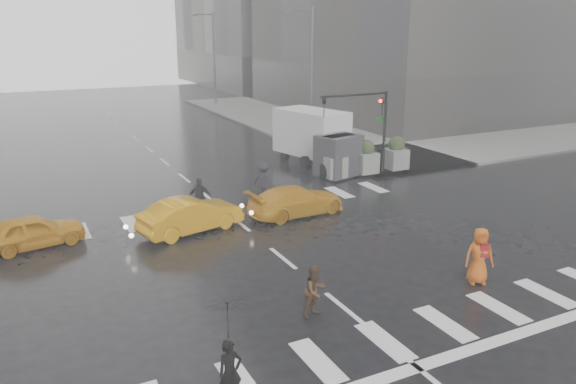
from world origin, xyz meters
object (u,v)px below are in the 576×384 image
pedestrian_brown (315,291)px  taxi_mid (191,215)px  traffic_signal_pole (370,117)px  box_truck (318,138)px  pedestrian_orange (479,256)px  taxi_front (33,231)px

pedestrian_brown → taxi_mid: 8.08m
traffic_signal_pole → box_truck: bearing=118.5°
pedestrian_brown → pedestrian_orange: bearing=-22.0°
box_truck → traffic_signal_pole: bearing=-75.6°
pedestrian_orange → taxi_front: pedestrian_orange is taller
pedestrian_orange → taxi_front: 15.62m
traffic_signal_pole → taxi_front: traffic_signal_pole is taller
taxi_front → pedestrian_brown: bearing=-153.0°
pedestrian_brown → pedestrian_orange: (5.62, -0.48, 0.17)m
traffic_signal_pole → box_truck: size_ratio=0.75×
taxi_mid → box_truck: bearing=-68.4°
pedestrian_brown → traffic_signal_pole: bearing=33.2°
pedestrian_brown → taxi_front: size_ratio=0.41×
pedestrian_orange → taxi_mid: size_ratio=0.44×
pedestrian_brown → box_truck: (8.46, 14.78, 0.95)m
pedestrian_brown → taxi_mid: (-1.10, 8.01, -0.06)m
traffic_signal_pole → box_truck: (-1.51, 2.77, -1.52)m
taxi_mid → traffic_signal_pole: bearing=-83.9°
taxi_front → taxi_mid: taxi_mid is taller
traffic_signal_pole → taxi_front: 17.18m
pedestrian_brown → taxi_mid: pedestrian_brown is taller
taxi_mid → taxi_front: bearing=65.9°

